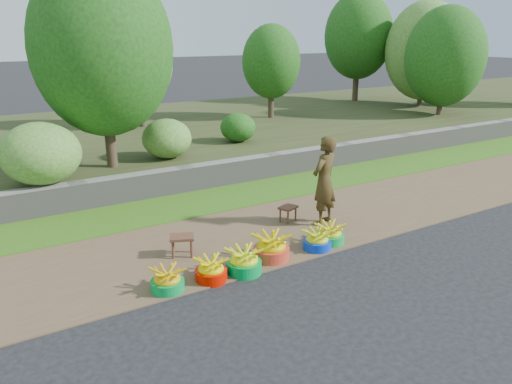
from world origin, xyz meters
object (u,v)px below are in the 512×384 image
basin_c (244,262)px  basin_d (271,248)px  basin_f (330,235)px  stool_right (288,209)px  basin_b (211,271)px  stool_left (182,240)px  vendor_woman (324,181)px  basin_a (167,281)px  basin_e (317,241)px

basin_c → basin_d: (0.57, 0.17, 0.01)m
basin_f → stool_right: basin_f is taller
basin_d → basin_b: bearing=-173.0°
basin_f → stool_left: bearing=160.6°
basin_d → vendor_woman: 1.85m
basin_a → vendor_woman: bearing=14.4°
basin_a → vendor_woman: size_ratio=0.28×
basin_c → basin_e: basin_c is taller
basin_a → basin_b: (0.63, -0.03, 0.00)m
stool_left → vendor_woman: 2.74m
basin_c → basin_f: 1.72m
stool_left → stool_right: (2.21, 0.35, -0.03)m
stool_right → basin_a: bearing=-156.1°
basin_b → basin_f: 2.22m
basin_d → stool_left: basin_d is taller
basin_a → basin_f: 2.84m
basin_e → stool_right: bearing=76.5°
basin_b → stool_right: size_ratio=1.17×
basin_a → vendor_woman: (3.28, 0.84, 0.66)m
basin_d → basin_e: basin_d is taller
basin_d → stool_right: bearing=46.0°
basin_c → basin_d: 0.60m
basin_b → basin_e: basin_b is taller
basin_c → stool_left: basin_c is taller
basin_e → basin_f: size_ratio=0.96×
basin_f → basin_c: bearing=-174.2°
stool_right → basin_b: bearing=-149.7°
stool_left → vendor_woman: size_ratio=0.28×
basin_e → basin_a: bearing=-179.5°
vendor_woman → stool_right: bearing=-61.2°
basin_b → stool_left: size_ratio=1.02×
stool_left → basin_c: bearing=-61.1°
basin_d → vendor_woman: (1.58, 0.74, 0.63)m
basin_d → basin_c: bearing=-163.5°
basin_f → stool_right: bearing=91.7°
basin_c → vendor_woman: (2.15, 0.91, 0.64)m
basin_f → stool_left: 2.38m
basin_d → stool_right: 1.59m
basin_c → basin_a: bearing=176.5°
basin_a → basin_d: 1.70m
basin_f → stool_right: 1.14m
basin_c → basin_e: 1.38m
basin_c → vendor_woman: bearing=23.0°
basin_d → stool_right: size_ratio=1.42×
basin_a → basin_d: (1.70, 0.10, 0.03)m
basin_f → basin_b: bearing=-176.5°
stool_right → vendor_woman: 0.84m
basin_c → vendor_woman: size_ratio=0.32×
basin_f → stool_right: size_ratio=1.21×
basin_b → stool_right: bearing=30.3°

